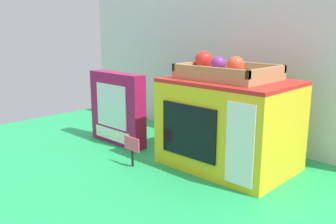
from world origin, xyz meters
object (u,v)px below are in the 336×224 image
(toy_microwave, at_px, (229,124))
(cookie_set_box, at_px, (117,109))
(food_groups_crate, at_px, (225,71))
(price_sign, at_px, (131,147))

(toy_microwave, relative_size, cookie_set_box, 1.44)
(food_groups_crate, bearing_deg, toy_microwave, -13.11)
(cookie_set_box, bearing_deg, price_sign, -28.75)
(food_groups_crate, distance_m, cookie_set_box, 0.47)
(toy_microwave, xyz_separation_m, food_groups_crate, (-0.03, 0.01, 0.17))
(food_groups_crate, relative_size, cookie_set_box, 1.02)
(toy_microwave, relative_size, price_sign, 4.01)
(price_sign, bearing_deg, food_groups_crate, 49.33)
(food_groups_crate, bearing_deg, price_sign, -130.67)
(toy_microwave, xyz_separation_m, price_sign, (-0.22, -0.22, -0.08))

